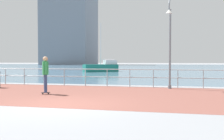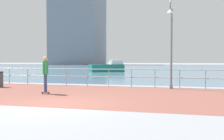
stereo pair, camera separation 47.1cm
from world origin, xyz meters
TOP-DOWN VIEW (x-y plane):
  - ground at (0.00, 40.00)m, footprint 220.00×220.00m
  - brick_paving at (0.00, 3.10)m, footprint 28.00×7.58m
  - harbor_water at (0.00, 51.89)m, footprint 180.00×88.00m
  - waterfront_railing at (-0.00, 6.89)m, footprint 25.25×0.06m
  - lamppost at (3.72, 6.12)m, footprint 0.36×0.82m
  - skateboarder at (-1.91, 2.55)m, footprint 0.39×0.51m
  - sailboat_white at (-5.53, 26.71)m, footprint 4.72×4.09m
  - tower_slate at (-34.06, 87.16)m, footprint 17.94×16.78m

SIDE VIEW (x-z plane):
  - ground at x=0.00m, z-range 0.00..0.00m
  - harbor_water at x=0.00m, z-range 0.00..0.00m
  - brick_paving at x=0.00m, z-range 0.00..0.01m
  - sailboat_white at x=-5.53m, z-range -2.73..4.01m
  - waterfront_railing at x=0.00m, z-range 0.20..1.27m
  - skateboarder at x=-1.91m, z-range 0.18..1.95m
  - lamppost at x=3.72m, z-range 0.27..5.27m
  - tower_slate at x=-34.06m, z-range -0.83..36.64m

